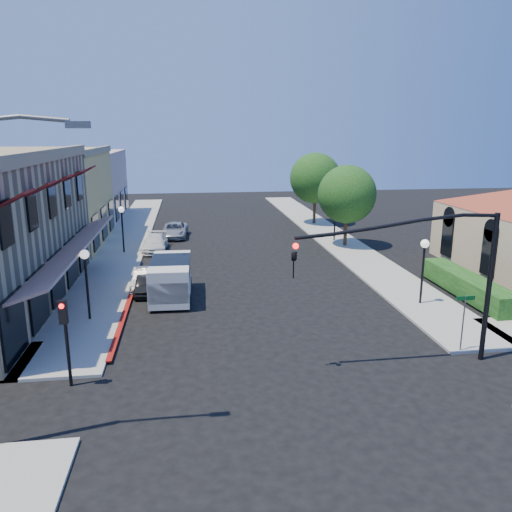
{
  "coord_description": "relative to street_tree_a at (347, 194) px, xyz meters",
  "views": [
    {
      "loc": [
        -3.57,
        -15.71,
        8.98
      ],
      "look_at": [
        -0.11,
        9.55,
        2.6
      ],
      "focal_mm": 35.0,
      "sensor_mm": 36.0,
      "label": 1
    }
  ],
  "objects": [
    {
      "name": "hedge",
      "position": [
        2.9,
        -13.0,
        -4.19
      ],
      "size": [
        1.4,
        8.0,
        1.1
      ],
      "primitive_type": "cube",
      "color": "#133D11",
      "rests_on": "ground"
    },
    {
      "name": "white_van",
      "position": [
        -13.44,
        -11.11,
        -2.95
      ],
      "size": [
        2.26,
        4.9,
        2.15
      ],
      "color": "silver",
      "rests_on": "ground"
    },
    {
      "name": "sidewalk_right",
      "position": [
        -0.05,
        5.0,
        -4.13
      ],
      "size": [
        3.5,
        50.0,
        0.12
      ],
      "primitive_type": "cube",
      "color": "gray",
      "rests_on": "ground"
    },
    {
      "name": "street_name_sign",
      "position": [
        -1.3,
        -19.8,
        -2.5
      ],
      "size": [
        0.8,
        0.06,
        2.5
      ],
      "color": "#595B5E",
      "rests_on": "ground"
    },
    {
      "name": "parked_car_a",
      "position": [
        -14.99,
        -10.0,
        -3.66
      ],
      "size": [
        1.49,
        3.21,
        1.07
      ],
      "primitive_type": "imported",
      "rotation": [
        0.0,
        0.0,
        0.07
      ],
      "color": "black",
      "rests_on": "ground"
    },
    {
      "name": "parked_car_b",
      "position": [
        -15.0,
        -9.0,
        -3.61
      ],
      "size": [
        1.53,
        3.63,
        1.17
      ],
      "primitive_type": "imported",
      "rotation": [
        0.0,
        0.0,
        -0.08
      ],
      "color": "#A8AAAE",
      "rests_on": "ground"
    },
    {
      "name": "lamppost_left_far",
      "position": [
        -17.3,
        0.0,
        -1.46
      ],
      "size": [
        0.44,
        0.44,
        3.57
      ],
      "color": "black",
      "rests_on": "ground"
    },
    {
      "name": "secondary_signal",
      "position": [
        -16.8,
        -20.59,
        -1.88
      ],
      "size": [
        0.28,
        0.42,
        3.32
      ],
      "color": "black",
      "rests_on": "ground"
    },
    {
      "name": "signal_mast_arm",
      "position": [
        -2.94,
        -20.5,
        -0.11
      ],
      "size": [
        8.01,
        0.39,
        6.0
      ],
      "color": "black",
      "rests_on": "ground"
    },
    {
      "name": "ground",
      "position": [
        -8.8,
        -22.0,
        -4.19
      ],
      "size": [
        120.0,
        120.0,
        0.0
      ],
      "primitive_type": "plane",
      "color": "black",
      "rests_on": "ground"
    },
    {
      "name": "lamppost_right_far",
      "position": [
        -0.3,
        2.0,
        -1.46
      ],
      "size": [
        0.44,
        0.44,
        3.57
      ],
      "color": "black",
      "rests_on": "ground"
    },
    {
      "name": "street_tree_a",
      "position": [
        0.0,
        0.0,
        0.0
      ],
      "size": [
        4.56,
        4.56,
        6.48
      ],
      "color": "black",
      "rests_on": "ground"
    },
    {
      "name": "lamppost_left_near",
      "position": [
        -17.3,
        -14.0,
        -1.46
      ],
      "size": [
        0.44,
        0.44,
        3.57
      ],
      "color": "black",
      "rests_on": "ground"
    },
    {
      "name": "lamppost_right_near",
      "position": [
        -0.3,
        -14.0,
        -1.46
      ],
      "size": [
        0.44,
        0.44,
        3.57
      ],
      "color": "black",
      "rests_on": "ground"
    },
    {
      "name": "sidewalk_left",
      "position": [
        -17.55,
        5.0,
        -4.13
      ],
      "size": [
        3.5,
        50.0,
        0.12
      ],
      "primitive_type": "cube",
      "color": "gray",
      "rests_on": "ground"
    },
    {
      "name": "parked_car_d",
      "position": [
        -13.6,
        5.55,
        -3.56
      ],
      "size": [
        2.42,
        4.68,
        1.26
      ],
      "primitive_type": "imported",
      "rotation": [
        0.0,
        0.0,
        -0.07
      ],
      "color": "#A9AAAE",
      "rests_on": "ground"
    },
    {
      "name": "curb_red_strip",
      "position": [
        -15.7,
        -14.0,
        -4.19
      ],
      "size": [
        0.25,
        10.0,
        0.06
      ],
      "primitive_type": "cube",
      "color": "maroon",
      "rests_on": "ground"
    },
    {
      "name": "parked_car_c",
      "position": [
        -15.0,
        0.52,
        -3.57
      ],
      "size": [
        1.92,
        4.36,
        1.25
      ],
      "primitive_type": "imported",
      "rotation": [
        0.0,
        0.0,
        -0.04
      ],
      "color": "white",
      "rests_on": "ground"
    },
    {
      "name": "yellow_stucco_building",
      "position": [
        -24.3,
        4.0,
        -0.39
      ],
      "size": [
        10.0,
        12.0,
        7.6
      ],
      "primitive_type": "cube",
      "color": "#D3BE5F",
      "rests_on": "ground"
    },
    {
      "name": "pink_stucco_building",
      "position": [
        -24.3,
        16.0,
        -0.69
      ],
      "size": [
        10.0,
        12.0,
        7.0
      ],
      "primitive_type": "cube",
      "color": "beige",
      "rests_on": "ground"
    },
    {
      "name": "street_tree_b",
      "position": [
        0.0,
        10.0,
        0.35
      ],
      "size": [
        4.94,
        4.94,
        7.02
      ],
      "color": "black",
      "rests_on": "ground"
    }
  ]
}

